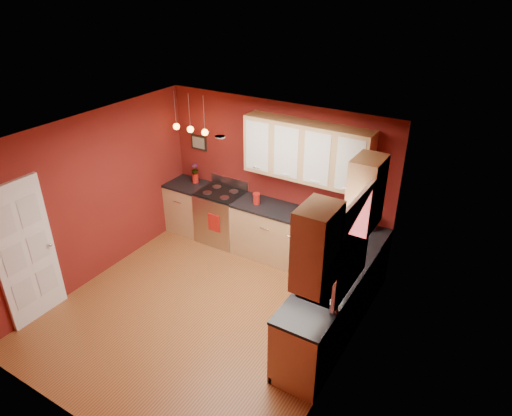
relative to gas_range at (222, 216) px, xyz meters
The scene contains 27 objects.
floor 2.08m from the gas_range, 62.94° to the right, with size 4.20×4.20×0.00m, color #945F2B.
ceiling 2.93m from the gas_range, 62.94° to the right, with size 4.00×4.20×0.02m, color white.
wall_back 1.27m from the gas_range, 18.02° to the left, with size 4.00×0.02×2.60m, color maroon.
wall_front 4.09m from the gas_range, 76.73° to the right, with size 4.00×0.02×2.60m, color maroon.
wall_left 2.25m from the gas_range, 120.95° to the right, with size 0.02×4.20×2.60m, color maroon.
wall_right 3.53m from the gas_range, 31.66° to the right, with size 0.02×4.20×2.60m, color maroon.
base_cabinets_back_left 0.73m from the gas_range, behind, with size 0.70×0.60×0.90m, color tan.
base_cabinets_back_right 1.65m from the gas_range, ahead, with size 2.54×0.60×0.90m, color tan.
base_cabinets_right 2.95m from the gas_range, 27.27° to the right, with size 0.60×2.10×0.90m, color tan.
counter_back_left 0.85m from the gas_range, behind, with size 0.70×0.62×0.04m, color black.
counter_back_right 1.71m from the gas_range, ahead, with size 2.54×0.62×0.04m, color black.
counter_right 2.98m from the gas_range, 27.27° to the right, with size 0.62×2.10×0.04m, color black.
gas_range is the anchor object (origin of this frame).
dishwasher_front 2.04m from the gas_range, ahead, with size 0.60×0.02×0.80m, color #B1B1B6.
sink 3.05m from the gas_range, 29.78° to the right, with size 0.50×0.70×0.33m.
window 3.48m from the gas_range, 27.40° to the right, with size 0.06×1.02×1.22m.
door_left_wall 3.22m from the gas_range, 109.27° to the right, with size 0.12×0.82×2.05m.
upper_cabinets_back 2.12m from the gas_range, ahead, with size 2.00×0.35×0.90m, color tan.
upper_cabinets_right 3.45m from the gas_range, 28.26° to the right, with size 0.35×1.95×0.90m, color tan.
wall_picture 1.36m from the gas_range, 156.09° to the left, with size 0.32×0.03×0.26m, color black.
pendant_lights 1.62m from the gas_range, behind, with size 0.71×0.11×0.66m.
red_canister 0.93m from the gas_range, ahead, with size 0.12×0.12×0.19m.
red_vase 0.84m from the gas_range, behind, with size 0.11×0.11×0.17m, color #A81812.
flowers 0.96m from the gas_range, behind, with size 0.12×0.12×0.21m, color #A81812.
coffee_maker 2.67m from the gas_range, ahead, with size 0.21×0.20×0.24m.
soap_pump 3.47m from the gas_range, 33.12° to the right, with size 0.10×0.10×0.21m, color silver.
dish_towel 0.34m from the gas_range, 77.43° to the right, with size 0.23×0.02×0.32m, color #A81812.
Camera 1 is at (3.27, -3.95, 4.39)m, focal length 32.00 mm.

